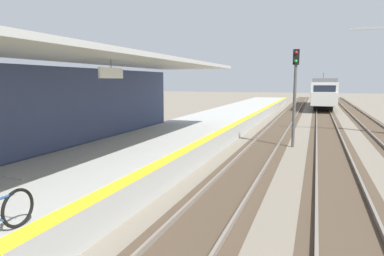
# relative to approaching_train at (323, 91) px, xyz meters

# --- Properties ---
(station_platform) EXTENTS (5.00, 80.00, 0.91)m
(station_platform) POSITION_rel_approaching_train_xyz_m (-7.80, -32.59, -1.73)
(station_platform) COLOR #A8A8A3
(station_platform) RESTS_ON ground
(station_building_with_canopy) EXTENTS (4.85, 24.00, 4.43)m
(station_building_with_canopy) POSITION_rel_approaching_train_xyz_m (-9.60, -41.80, 0.48)
(station_building_with_canopy) COLOR #4C4C4C
(station_building_with_canopy) RESTS_ON ground
(track_pair_nearest_platform) EXTENTS (2.34, 120.00, 0.16)m
(track_pair_nearest_platform) POSITION_rel_approaching_train_xyz_m (-3.40, -28.59, -2.13)
(track_pair_nearest_platform) COLOR #4C3D2D
(track_pair_nearest_platform) RESTS_ON ground
(track_pair_middle) EXTENTS (2.34, 120.00, 0.16)m
(track_pair_middle) POSITION_rel_approaching_train_xyz_m (-0.00, -28.59, -2.13)
(track_pair_middle) COLOR #4C3D2D
(track_pair_middle) RESTS_ON ground
(approaching_train) EXTENTS (2.93, 19.60, 4.76)m
(approaching_train) POSITION_rel_approaching_train_xyz_m (0.00, 0.00, 0.00)
(approaching_train) COLOR silver
(approaching_train) RESTS_ON ground
(rail_signal_post) EXTENTS (0.32, 0.34, 5.20)m
(rail_signal_post) POSITION_rel_approaching_train_xyz_m (-1.95, -30.91, 1.02)
(rail_signal_post) COLOR #4C4C4C
(rail_signal_post) RESTS_ON ground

